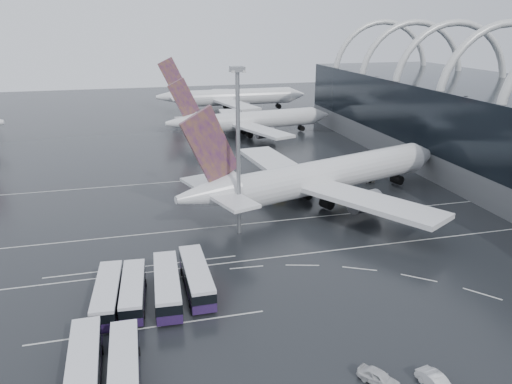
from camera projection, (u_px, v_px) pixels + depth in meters
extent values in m
plane|color=black|center=(297.00, 249.00, 79.60)|extent=(420.00, 420.00, 0.00)
torus|color=silver|center=(501.00, 97.00, 113.10)|extent=(33.80, 1.80, 33.80)
torus|color=silver|center=(450.00, 87.00, 130.48)|extent=(33.80, 1.80, 33.80)
torus|color=silver|center=(411.00, 79.00, 147.85)|extent=(33.80, 1.80, 33.80)
torus|color=silver|center=(380.00, 73.00, 165.23)|extent=(33.80, 1.80, 33.80)
cube|color=beige|center=(301.00, 254.00, 77.77)|extent=(120.00, 0.25, 0.01)
cube|color=beige|center=(275.00, 221.00, 90.57)|extent=(120.00, 0.25, 0.01)
cube|color=beige|center=(241.00, 177.00, 116.18)|extent=(120.00, 0.25, 0.01)
cube|color=beige|center=(149.00, 328.00, 59.26)|extent=(28.00, 0.25, 0.01)
cube|color=beige|center=(143.00, 267.00, 73.89)|extent=(28.00, 0.25, 0.01)
cylinder|color=white|center=(334.00, 174.00, 99.23)|extent=(45.81, 20.59, 6.41)
cone|color=white|center=(422.00, 155.00, 112.77)|extent=(8.31, 8.17, 6.41)
cone|color=white|center=(206.00, 194.00, 84.20)|extent=(12.50, 9.56, 6.41)
cube|color=#451868|center=(210.00, 146.00, 82.09)|extent=(10.31, 3.97, 13.58)
cube|color=white|center=(217.00, 192.00, 85.33)|extent=(10.97, 20.44, 0.55)
cube|color=white|center=(368.00, 201.00, 86.22)|extent=(20.62, 27.75, 0.88)
cube|color=white|center=(276.00, 164.00, 108.14)|extent=(10.73, 28.30, 0.88)
cylinder|color=slate|center=(365.00, 202.00, 91.64)|extent=(6.95, 5.48, 3.76)
cylinder|color=slate|center=(299.00, 175.00, 107.42)|extent=(6.95, 5.48, 3.76)
cube|color=black|center=(316.00, 199.00, 98.41)|extent=(14.81, 10.88, 2.43)
cylinder|color=white|center=(257.00, 120.00, 156.13)|extent=(39.18, 10.67, 5.58)
cone|color=white|center=(320.00, 115.00, 164.08)|extent=(6.46, 6.29, 5.58)
cone|color=white|center=(182.00, 123.00, 147.18)|extent=(10.27, 6.80, 5.58)
cube|color=#451868|center=(184.00, 98.00, 145.20)|extent=(9.26, 1.80, 11.82)
cube|color=white|center=(188.00, 122.00, 147.87)|extent=(6.58, 17.73, 0.48)
cube|color=white|center=(261.00, 130.00, 144.43)|extent=(14.41, 24.91, 0.77)
cube|color=white|center=(233.00, 116.00, 165.47)|extent=(8.55, 24.49, 0.77)
cylinder|color=slate|center=(265.00, 133.00, 148.97)|extent=(5.68, 3.94, 3.27)
cylinder|color=slate|center=(245.00, 122.00, 164.12)|extent=(5.68, 3.94, 3.27)
cube|color=black|center=(246.00, 133.00, 156.02)|extent=(12.26, 7.63, 2.12)
cylinder|color=white|center=(238.00, 97.00, 198.06)|extent=(42.59, 6.98, 6.34)
cone|color=white|center=(296.00, 95.00, 204.23)|extent=(6.65, 6.44, 6.34)
cone|color=white|center=(170.00, 97.00, 190.99)|extent=(11.03, 6.50, 6.34)
cube|color=#451868|center=(172.00, 75.00, 188.62)|extent=(10.54, 0.81, 13.44)
cube|color=white|center=(176.00, 96.00, 191.54)|extent=(5.21, 19.75, 0.55)
cube|color=white|center=(235.00, 104.00, 184.73)|extent=(13.54, 28.35, 0.87)
cube|color=white|center=(220.00, 94.00, 209.63)|extent=(12.79, 28.29, 0.87)
cylinder|color=slate|center=(241.00, 108.00, 189.69)|extent=(6.07, 3.81, 3.72)
cylinder|color=slate|center=(230.00, 100.00, 207.61)|extent=(6.07, 3.81, 3.72)
cube|color=black|center=(228.00, 108.00, 198.40)|extent=(13.22, 7.19, 2.41)
cube|color=#22143F|center=(108.00, 300.00, 63.42)|extent=(3.83, 13.10, 1.09)
cube|color=black|center=(107.00, 292.00, 63.03)|extent=(3.87, 12.85, 1.29)
cube|color=silver|center=(107.00, 286.00, 62.75)|extent=(3.83, 13.10, 0.45)
cylinder|color=black|center=(117.00, 320.00, 59.94)|extent=(0.42, 1.02, 0.99)
cylinder|color=black|center=(93.00, 322.00, 59.47)|extent=(0.42, 1.02, 0.99)
cylinder|color=black|center=(122.00, 286.00, 67.63)|extent=(0.42, 1.02, 0.99)
cylinder|color=black|center=(101.00, 287.00, 67.16)|extent=(0.42, 1.02, 0.99)
cube|color=#22143F|center=(134.00, 296.00, 64.31)|extent=(3.63, 12.61, 1.05)
cube|color=black|center=(133.00, 288.00, 63.93)|extent=(3.67, 12.37, 1.25)
cube|color=silver|center=(132.00, 283.00, 63.66)|extent=(3.63, 12.61, 0.43)
cylinder|color=black|center=(144.00, 315.00, 60.96)|extent=(0.40, 0.98, 0.96)
cylinder|color=black|center=(121.00, 317.00, 60.50)|extent=(0.40, 0.98, 0.96)
cylinder|color=black|center=(145.00, 283.00, 68.37)|extent=(0.40, 0.98, 0.96)
cylinder|color=black|center=(125.00, 285.00, 67.90)|extent=(0.40, 0.98, 0.96)
cube|color=#22143F|center=(168.00, 291.00, 65.30)|extent=(3.74, 14.04, 1.18)
cube|color=black|center=(167.00, 283.00, 64.88)|extent=(3.79, 13.76, 1.39)
cube|color=silver|center=(167.00, 276.00, 64.57)|extent=(3.74, 14.04, 0.48)
cylinder|color=black|center=(181.00, 311.00, 61.61)|extent=(0.42, 1.09, 1.07)
cylinder|color=black|center=(157.00, 314.00, 61.03)|extent=(0.42, 1.09, 1.07)
cylinder|color=black|center=(177.00, 277.00, 69.84)|extent=(0.42, 1.09, 1.07)
cylinder|color=black|center=(155.00, 279.00, 69.26)|extent=(0.42, 1.09, 1.07)
cube|color=#22143F|center=(197.00, 283.00, 67.46)|extent=(3.12, 13.77, 1.16)
cube|color=black|center=(196.00, 274.00, 67.05)|extent=(3.18, 13.50, 1.38)
cube|color=silver|center=(196.00, 268.00, 66.74)|extent=(3.12, 13.77, 0.48)
cylinder|color=black|center=(213.00, 301.00, 63.93)|extent=(0.37, 1.06, 1.06)
cylinder|color=black|center=(190.00, 304.00, 63.22)|extent=(0.37, 1.06, 1.06)
cylinder|color=black|center=(203.00, 269.00, 71.98)|extent=(0.37, 1.06, 1.06)
cylinder|color=black|center=(182.00, 272.00, 71.27)|extent=(0.37, 1.06, 1.06)
cube|color=#22143F|center=(85.00, 374.00, 50.10)|extent=(3.12, 13.40, 1.13)
cube|color=black|center=(84.00, 364.00, 49.69)|extent=(3.17, 13.13, 1.34)
cube|color=silver|center=(83.00, 356.00, 49.40)|extent=(3.12, 13.40, 0.46)
cylinder|color=black|center=(101.00, 350.00, 54.49)|extent=(0.37, 1.03, 1.03)
cylinder|color=black|center=(74.00, 354.00, 53.78)|extent=(0.37, 1.03, 1.03)
cube|color=#22143F|center=(125.00, 375.00, 50.04)|extent=(3.07, 12.81, 1.08)
cube|color=black|center=(124.00, 365.00, 49.65)|extent=(3.12, 12.56, 1.28)
cube|color=silver|center=(123.00, 358.00, 49.37)|extent=(3.07, 12.81, 0.44)
cylinder|color=black|center=(139.00, 351.00, 54.22)|extent=(0.36, 0.99, 0.98)
cylinder|color=black|center=(113.00, 355.00, 53.62)|extent=(0.36, 0.99, 0.98)
imported|color=silver|center=(379.00, 377.00, 49.94)|extent=(3.89, 4.62, 1.49)
imported|color=silver|center=(437.00, 383.00, 49.04)|extent=(2.48, 4.92, 1.55)
cylinder|color=gray|center=(238.00, 156.00, 81.33)|extent=(0.68, 0.68, 27.14)
cube|color=gray|center=(237.00, 69.00, 76.79)|extent=(2.13, 2.13, 0.78)
cube|color=silver|center=(237.00, 71.00, 76.89)|extent=(1.94, 1.94, 0.39)
cube|color=gold|center=(342.00, 197.00, 101.55)|extent=(1.90, 1.12, 1.04)
cube|color=slate|center=(369.00, 179.00, 112.23)|extent=(2.31, 1.37, 1.26)
cube|color=gold|center=(280.00, 197.00, 101.22)|extent=(2.00, 1.18, 1.09)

